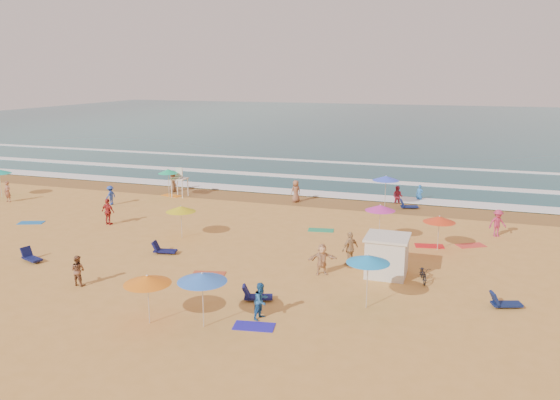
% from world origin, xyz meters
% --- Properties ---
extents(ground, '(220.00, 220.00, 0.00)m').
position_xyz_m(ground, '(0.00, 0.00, 0.00)').
color(ground, gold).
rests_on(ground, ground).
extents(ocean, '(220.00, 140.00, 0.18)m').
position_xyz_m(ocean, '(0.00, 84.00, 0.00)').
color(ocean, '#0C4756').
rests_on(ocean, ground).
extents(wet_sand, '(220.00, 220.00, 0.00)m').
position_xyz_m(wet_sand, '(0.00, 12.50, 0.01)').
color(wet_sand, olive).
rests_on(wet_sand, ground).
extents(surf_foam, '(200.00, 18.70, 0.05)m').
position_xyz_m(surf_foam, '(0.00, 21.32, 0.10)').
color(surf_foam, white).
rests_on(surf_foam, ground).
extents(cabana, '(2.00, 2.00, 2.00)m').
position_xyz_m(cabana, '(7.69, -2.41, 1.00)').
color(cabana, silver).
rests_on(cabana, ground).
extents(cabana_roof, '(2.20, 2.20, 0.12)m').
position_xyz_m(cabana_roof, '(7.69, -2.41, 2.06)').
color(cabana_roof, silver).
rests_on(cabana_roof, cabana).
extents(bicycle, '(0.89, 1.68, 0.84)m').
position_xyz_m(bicycle, '(9.59, -2.71, 0.42)').
color(bicycle, black).
rests_on(bicycle, ground).
extents(lifeguard_stand, '(1.20, 1.20, 2.10)m').
position_xyz_m(lifeguard_stand, '(-11.47, 10.59, 1.05)').
color(lifeguard_stand, white).
rests_on(lifeguard_stand, ground).
extents(beach_umbrellas, '(51.75, 32.34, 0.80)m').
position_xyz_m(beach_umbrellas, '(0.71, -0.77, 2.10)').
color(beach_umbrellas, '#17BD80').
rests_on(beach_umbrellas, ground).
extents(loungers, '(36.77, 25.07, 0.34)m').
position_xyz_m(loungers, '(4.60, -2.59, 0.17)').
color(loungers, '#0E144A').
rests_on(loungers, ground).
extents(towels, '(41.50, 24.79, 0.03)m').
position_xyz_m(towels, '(-1.23, -2.62, 0.01)').
color(towels, '#B01618').
rests_on(towels, ground).
extents(beachgoers, '(50.11, 25.44, 2.13)m').
position_xyz_m(beachgoers, '(-0.35, 4.11, 0.83)').
color(beachgoers, tan).
rests_on(beachgoers, ground).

